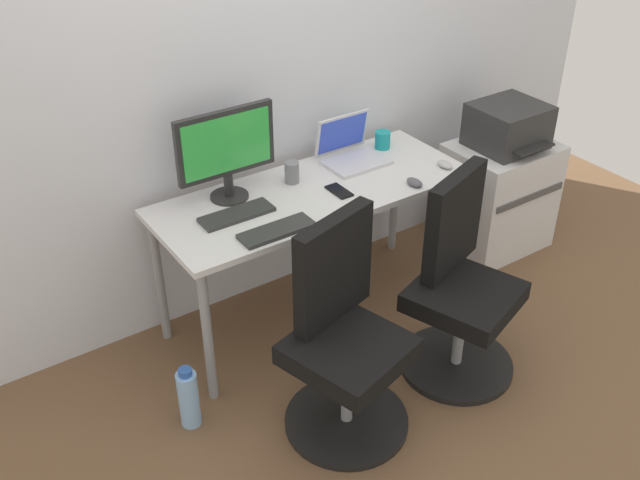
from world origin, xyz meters
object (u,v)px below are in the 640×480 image
office_chair_left (343,340)px  side_cabinet (497,196)px  water_bottle_on_floor (189,398)px  desktop_monitor (226,149)px  printer (508,126)px  open_laptop (350,150)px  office_chair_right (459,287)px  coffee_mug (383,140)px

office_chair_left → side_cabinet: size_ratio=1.46×
water_bottle_on_floor → desktop_monitor: desktop_monitor is taller
desktop_monitor → side_cabinet: bearing=-7.3°
office_chair_left → printer: size_ratio=2.35×
side_cabinet → open_laptop: (-0.93, 0.20, 0.46)m
water_bottle_on_floor → open_laptop: bearing=22.4°
printer → open_laptop: (-0.93, 0.20, 0.02)m
open_laptop → office_chair_right: bearing=-88.9°
printer → office_chair_right: bearing=-145.6°
desktop_monitor → coffee_mug: size_ratio=5.22×
office_chair_left → coffee_mug: office_chair_left is taller
side_cabinet → printer: 0.44m
office_chair_right → open_laptop: open_laptop is taller
office_chair_left → open_laptop: (0.64, 0.83, 0.36)m
office_chair_left → office_chair_right: (0.65, -0.00, 0.00)m
office_chair_left → open_laptop: open_laptop is taller
office_chair_right → side_cabinet: size_ratio=1.46×
water_bottle_on_floor → open_laptop: size_ratio=1.00×
open_laptop → coffee_mug: open_laptop is taller
office_chair_left → open_laptop: size_ratio=3.03×
side_cabinet → open_laptop: 1.06m
water_bottle_on_floor → coffee_mug: 1.65m
office_chair_left → coffee_mug: (0.86, 0.85, 0.36)m
open_laptop → coffee_mug: (0.23, 0.02, -0.01)m
side_cabinet → printer: bearing=-90.0°
office_chair_left → desktop_monitor: size_ratio=1.96×
side_cabinet → office_chair_left: bearing=-158.3°
office_chair_left → open_laptop: 1.10m
desktop_monitor → coffee_mug: bearing=1.1°
side_cabinet → printer: size_ratio=1.61×
side_cabinet → coffee_mug: bearing=162.3°
office_chair_right → open_laptop: bearing=91.1°
printer → desktop_monitor: bearing=172.7°
desktop_monitor → printer: bearing=-7.3°
office_chair_right → office_chair_left: bearing=179.9°
water_bottle_on_floor → coffee_mug: (1.44, 0.52, 0.63)m
office_chair_left → side_cabinet: 1.69m
office_chair_right → coffee_mug: bearing=76.1°
desktop_monitor → open_laptop: 0.72m
desktop_monitor → office_chair_right: bearing=-49.5°
office_chair_left → printer: bearing=21.7°
printer → side_cabinet: bearing=90.0°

